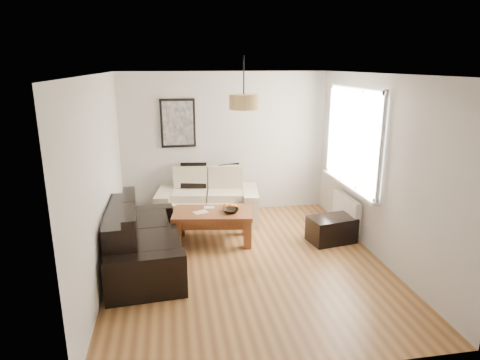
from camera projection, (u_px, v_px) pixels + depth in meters
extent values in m
plane|color=brown|center=(247.00, 262.00, 5.92)|extent=(4.50, 4.50, 0.00)
cube|color=white|center=(346.00, 211.00, 6.88)|extent=(0.10, 0.90, 0.52)
cylinder|color=tan|center=(244.00, 102.00, 5.61)|extent=(0.40, 0.40, 0.20)
cube|color=black|center=(332.00, 229.00, 6.57)|extent=(0.77, 0.57, 0.40)
cube|color=black|center=(194.00, 175.00, 7.51)|extent=(0.48, 0.21, 0.46)
cube|color=black|center=(229.00, 175.00, 7.62)|extent=(0.43, 0.26, 0.41)
imported|color=black|center=(231.00, 211.00, 6.43)|extent=(0.29, 0.29, 0.06)
sphere|color=orange|center=(231.00, 206.00, 6.61)|extent=(0.10, 0.10, 0.09)
sphere|color=orange|center=(234.00, 206.00, 6.62)|extent=(0.10, 0.10, 0.08)
sphere|color=orange|center=(225.00, 206.00, 6.63)|extent=(0.08, 0.08, 0.07)
cube|color=silver|center=(201.00, 212.00, 6.45)|extent=(0.26, 0.22, 0.01)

